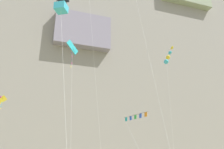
% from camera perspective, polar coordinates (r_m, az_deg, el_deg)
% --- Properties ---
extents(cliff_face, '(180.00, 27.91, 78.58)m').
position_cam_1_polar(cliff_face, '(69.36, -9.43, 11.29)').
color(cliff_face, gray).
rests_on(cliff_face, ground).
extents(kite_banner_mid_center, '(0.94, 5.61, 7.19)m').
position_cam_1_polar(kite_banner_mid_center, '(22.02, 6.32, -11.89)').
color(kite_banner_mid_center, black).
rests_on(kite_banner_mid_center, ground).
extents(kite_diamond_low_center, '(1.55, 3.43, 12.58)m').
position_cam_1_polar(kite_diamond_low_center, '(39.50, -26.64, -6.61)').
color(kite_diamond_low_center, yellow).
rests_on(kite_diamond_low_center, ground).
extents(kite_windsock_near_cliff, '(3.74, 6.04, 21.44)m').
position_cam_1_polar(kite_windsock_near_cliff, '(43.17, 14.17, 4.18)').
color(kite_windsock_near_cliff, '#38B2D1').
rests_on(kite_windsock_near_cliff, ground).
extents(kite_diamond_far_left, '(1.60, 4.41, 16.23)m').
position_cam_1_polar(kite_diamond_far_left, '(26.06, -10.15, 6.22)').
color(kite_diamond_far_left, teal).
rests_on(kite_diamond_far_left, ground).
extents(kite_box_high_right, '(1.70, 2.97, 14.31)m').
position_cam_1_polar(kite_box_high_right, '(16.72, -12.80, 17.65)').
color(kite_box_high_right, black).
rests_on(kite_box_high_right, ground).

